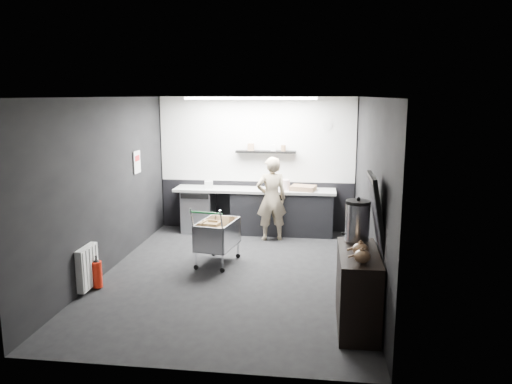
# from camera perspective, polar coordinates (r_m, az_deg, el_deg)

# --- Properties ---
(floor) EXTENTS (5.50, 5.50, 0.00)m
(floor) POSITION_cam_1_polar(r_m,az_deg,el_deg) (7.82, -2.49, -9.42)
(floor) COLOR black
(floor) RESTS_ON ground
(ceiling) EXTENTS (5.50, 5.50, 0.00)m
(ceiling) POSITION_cam_1_polar(r_m,az_deg,el_deg) (7.33, -2.67, 10.78)
(ceiling) COLOR white
(ceiling) RESTS_ON wall_back
(wall_back) EXTENTS (5.50, 0.00, 5.50)m
(wall_back) POSITION_cam_1_polar(r_m,az_deg,el_deg) (10.14, 0.07, 3.21)
(wall_back) COLOR black
(wall_back) RESTS_ON floor
(wall_front) EXTENTS (5.50, 0.00, 5.50)m
(wall_front) POSITION_cam_1_polar(r_m,az_deg,el_deg) (4.84, -8.13, -5.66)
(wall_front) COLOR black
(wall_front) RESTS_ON floor
(wall_left) EXTENTS (0.00, 5.50, 5.50)m
(wall_left) POSITION_cam_1_polar(r_m,az_deg,el_deg) (8.04, -16.77, 0.67)
(wall_left) COLOR black
(wall_left) RESTS_ON floor
(wall_right) EXTENTS (0.00, 5.50, 5.50)m
(wall_right) POSITION_cam_1_polar(r_m,az_deg,el_deg) (7.39, 12.90, -0.02)
(wall_right) COLOR black
(wall_right) RESTS_ON floor
(kitchen_wall_panel) EXTENTS (3.95, 0.02, 1.70)m
(kitchen_wall_panel) POSITION_cam_1_polar(r_m,az_deg,el_deg) (10.07, 0.06, 6.01)
(kitchen_wall_panel) COLOR silver
(kitchen_wall_panel) RESTS_ON wall_back
(dado_panel) EXTENTS (3.95, 0.02, 1.00)m
(dado_panel) POSITION_cam_1_polar(r_m,az_deg,el_deg) (10.27, 0.05, -1.51)
(dado_panel) COLOR black
(dado_panel) RESTS_ON wall_back
(floating_shelf) EXTENTS (1.20, 0.22, 0.04)m
(floating_shelf) POSITION_cam_1_polar(r_m,az_deg,el_deg) (9.96, 1.12, 4.63)
(floating_shelf) COLOR black
(floating_shelf) RESTS_ON wall_back
(wall_clock) EXTENTS (0.20, 0.03, 0.20)m
(wall_clock) POSITION_cam_1_polar(r_m,az_deg,el_deg) (9.96, 8.14, 7.58)
(wall_clock) COLOR silver
(wall_clock) RESTS_ON wall_back
(poster) EXTENTS (0.02, 0.30, 0.40)m
(poster) POSITION_cam_1_polar(r_m,az_deg,el_deg) (9.19, -13.46, 3.35)
(poster) COLOR silver
(poster) RESTS_ON wall_left
(poster_red_band) EXTENTS (0.02, 0.22, 0.10)m
(poster_red_band) POSITION_cam_1_polar(r_m,az_deg,el_deg) (9.18, -13.45, 3.78)
(poster_red_band) COLOR red
(poster_red_band) RESTS_ON poster
(radiator) EXTENTS (0.10, 0.50, 0.60)m
(radiator) POSITION_cam_1_polar(r_m,az_deg,el_deg) (7.47, -18.72, -8.16)
(radiator) COLOR silver
(radiator) RESTS_ON wall_left
(ceiling_strip) EXTENTS (2.40, 0.20, 0.04)m
(ceiling_strip) POSITION_cam_1_polar(r_m,az_deg,el_deg) (9.15, -0.65, 10.65)
(ceiling_strip) COLOR white
(ceiling_strip) RESTS_ON ceiling
(prep_counter) EXTENTS (3.20, 0.61, 0.90)m
(prep_counter) POSITION_cam_1_polar(r_m,az_deg,el_deg) (9.97, 0.60, -2.15)
(prep_counter) COLOR black
(prep_counter) RESTS_ON floor
(person) EXTENTS (0.67, 0.54, 1.60)m
(person) POSITION_cam_1_polar(r_m,az_deg,el_deg) (9.43, 1.78, -0.78)
(person) COLOR beige
(person) RESTS_ON floor
(shopping_cart) EXTENTS (0.67, 0.98, 0.98)m
(shopping_cart) POSITION_cam_1_polar(r_m,az_deg,el_deg) (8.18, -4.45, -5.07)
(shopping_cart) COLOR silver
(shopping_cart) RESTS_ON floor
(sideboard) EXTENTS (0.52, 1.23, 1.84)m
(sideboard) POSITION_cam_1_polar(r_m,az_deg,el_deg) (6.15, 11.66, -9.64)
(sideboard) COLOR black
(sideboard) RESTS_ON floor
(fire_extinguisher) EXTENTS (0.14, 0.14, 0.47)m
(fire_extinguisher) POSITION_cam_1_polar(r_m,az_deg,el_deg) (7.56, -17.71, -8.86)
(fire_extinguisher) COLOR red
(fire_extinguisher) RESTS_ON floor
(cardboard_box) EXTENTS (0.53, 0.45, 0.09)m
(cardboard_box) POSITION_cam_1_polar(r_m,az_deg,el_deg) (9.76, 5.41, 0.45)
(cardboard_box) COLOR #8E6A4B
(cardboard_box) RESTS_ON prep_counter
(pink_tub) EXTENTS (0.20, 0.20, 0.20)m
(pink_tub) POSITION_cam_1_polar(r_m,az_deg,el_deg) (9.81, 3.32, 0.85)
(pink_tub) COLOR beige
(pink_tub) RESTS_ON prep_counter
(white_container) EXTENTS (0.19, 0.16, 0.15)m
(white_container) POSITION_cam_1_polar(r_m,az_deg,el_deg) (9.99, -5.42, 0.85)
(white_container) COLOR silver
(white_container) RESTS_ON prep_counter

